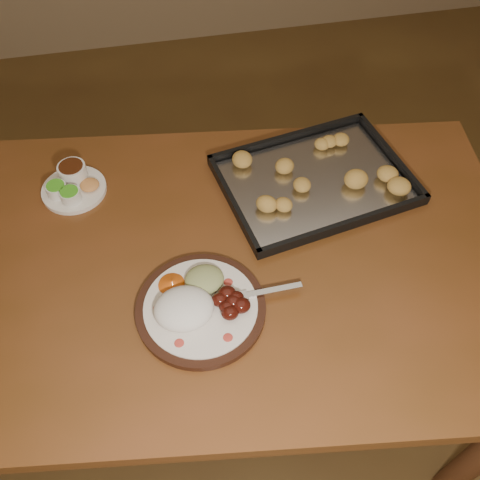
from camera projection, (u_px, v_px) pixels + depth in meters
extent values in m
plane|color=brown|center=(266.00, 337.00, 1.97)|extent=(4.00, 4.00, 0.00)
cube|color=brown|center=(210.00, 263.00, 1.29)|extent=(1.61, 1.09, 0.04)
cylinder|color=#532D19|center=(9.00, 245.00, 1.79)|extent=(0.07, 0.07, 0.71)
cylinder|color=#532D19|center=(409.00, 225.00, 1.84)|extent=(0.07, 0.07, 0.71)
cylinder|color=black|center=(201.00, 309.00, 1.18)|extent=(0.29, 0.29, 0.02)
cylinder|color=silver|center=(201.00, 307.00, 1.17)|extent=(0.25, 0.25, 0.01)
ellipsoid|color=#B6352B|center=(179.00, 343.00, 1.11)|extent=(0.02, 0.02, 0.00)
ellipsoid|color=#B6352B|center=(228.00, 337.00, 1.12)|extent=(0.02, 0.02, 0.00)
ellipsoid|color=#B6352B|center=(228.00, 282.00, 1.20)|extent=(0.02, 0.02, 0.00)
ellipsoid|color=#B6352B|center=(158.00, 308.00, 1.16)|extent=(0.02, 0.02, 0.00)
ellipsoid|color=white|center=(184.00, 308.00, 1.15)|extent=(0.14, 0.12, 0.06)
ellipsoid|color=#4C110A|center=(227.00, 307.00, 1.15)|extent=(0.04, 0.03, 0.03)
ellipsoid|color=#4C110A|center=(236.00, 298.00, 1.16)|extent=(0.04, 0.03, 0.03)
ellipsoid|color=#4C110A|center=(227.00, 294.00, 1.17)|extent=(0.04, 0.03, 0.03)
ellipsoid|color=#4C110A|center=(241.00, 305.00, 1.15)|extent=(0.04, 0.03, 0.03)
ellipsoid|color=#4C110A|center=(220.00, 300.00, 1.16)|extent=(0.04, 0.03, 0.03)
ellipsoid|color=#4C110A|center=(233.00, 302.00, 1.16)|extent=(0.04, 0.03, 0.03)
ellipsoid|color=#4C110A|center=(230.00, 313.00, 1.14)|extent=(0.04, 0.03, 0.03)
ellipsoid|color=tan|center=(204.00, 279.00, 1.20)|extent=(0.10, 0.09, 0.04)
cone|color=#C75012|center=(172.00, 283.00, 1.19)|extent=(0.09, 0.09, 0.03)
cube|color=silver|center=(272.00, 290.00, 1.19)|extent=(0.14, 0.02, 0.00)
cube|color=silver|center=(239.00, 296.00, 1.18)|extent=(0.04, 0.02, 0.00)
cylinder|color=silver|center=(229.00, 302.00, 1.17)|extent=(0.03, 0.00, 0.00)
cylinder|color=silver|center=(229.00, 299.00, 1.17)|extent=(0.03, 0.00, 0.00)
cylinder|color=silver|center=(228.00, 297.00, 1.18)|extent=(0.03, 0.00, 0.00)
cylinder|color=silver|center=(228.00, 295.00, 1.18)|extent=(0.03, 0.00, 0.00)
cylinder|color=silver|center=(74.00, 190.00, 1.40)|extent=(0.17, 0.17, 0.01)
cylinder|color=silver|center=(57.00, 190.00, 1.37)|extent=(0.05, 0.05, 0.03)
cylinder|color=green|center=(55.00, 186.00, 1.35)|extent=(0.05, 0.05, 0.00)
cylinder|color=silver|center=(71.00, 196.00, 1.35)|extent=(0.05, 0.05, 0.03)
cylinder|color=green|center=(69.00, 191.00, 1.34)|extent=(0.05, 0.05, 0.00)
cylinder|color=silver|center=(73.00, 172.00, 1.40)|extent=(0.07, 0.07, 0.04)
cylinder|color=#3A190A|center=(71.00, 166.00, 1.38)|extent=(0.06, 0.06, 0.00)
ellipsoid|color=#C69446|center=(90.00, 185.00, 1.39)|extent=(0.05, 0.05, 0.02)
cube|color=black|center=(314.00, 182.00, 1.42)|extent=(0.53, 0.43, 0.01)
cube|color=black|center=(288.00, 138.00, 1.50)|extent=(0.47, 0.10, 0.02)
cube|color=black|center=(346.00, 225.00, 1.31)|extent=(0.47, 0.10, 0.02)
cube|color=black|center=(391.00, 155.00, 1.46)|extent=(0.08, 0.35, 0.02)
cube|color=black|center=(233.00, 203.00, 1.35)|extent=(0.08, 0.35, 0.02)
cube|color=silver|center=(315.00, 181.00, 1.41)|extent=(0.50, 0.39, 0.00)
ellipsoid|color=#BA9141|center=(336.00, 169.00, 1.41)|extent=(0.05, 0.05, 0.04)
ellipsoid|color=#BA9141|center=(344.00, 155.00, 1.44)|extent=(0.07, 0.07, 0.04)
ellipsoid|color=#BA9141|center=(311.00, 148.00, 1.46)|extent=(0.07, 0.07, 0.04)
ellipsoid|color=#BA9141|center=(299.00, 163.00, 1.42)|extent=(0.06, 0.06, 0.04)
ellipsoid|color=#BA9141|center=(281.00, 165.00, 1.42)|extent=(0.07, 0.07, 0.04)
ellipsoid|color=#BA9141|center=(294.00, 178.00, 1.39)|extent=(0.07, 0.06, 0.04)
ellipsoid|color=#BA9141|center=(277.00, 193.00, 1.36)|extent=(0.07, 0.06, 0.04)
ellipsoid|color=#BA9141|center=(311.00, 202.00, 1.34)|extent=(0.07, 0.07, 0.04)
ellipsoid|color=#BA9141|center=(318.00, 193.00, 1.36)|extent=(0.06, 0.06, 0.04)
ellipsoid|color=#BA9141|center=(345.00, 192.00, 1.36)|extent=(0.07, 0.07, 0.04)
ellipsoid|color=#BA9141|center=(337.00, 176.00, 1.39)|extent=(0.07, 0.07, 0.04)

